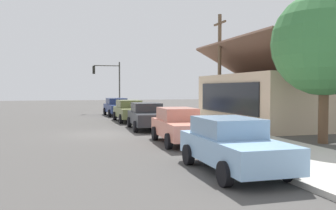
{
  "coord_description": "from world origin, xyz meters",
  "views": [
    {
      "loc": [
        20.36,
        -2.22,
        2.48
      ],
      "look_at": [
        -0.51,
        3.78,
        1.51
      ],
      "focal_mm": 39.88,
      "sensor_mm": 36.0,
      "label": 1
    }
  ],
  "objects_px": {
    "car_navy": "(117,107)",
    "traffic_light_main": "(109,79)",
    "car_skyblue": "(232,144)",
    "fire_hydrant_red": "(150,115)",
    "car_coral": "(179,125)",
    "car_olive": "(130,111)",
    "utility_pole_wooden": "(220,67)",
    "car_charcoal": "(147,116)",
    "shade_tree": "(325,44)"
  },
  "relations": [
    {
      "from": "car_charcoal",
      "to": "car_coral",
      "type": "bearing_deg",
      "value": 3.62
    },
    {
      "from": "car_navy",
      "to": "traffic_light_main",
      "type": "bearing_deg",
      "value": -179.96
    },
    {
      "from": "car_olive",
      "to": "car_coral",
      "type": "xyz_separation_m",
      "value": [
        11.77,
        0.14,
        -0.0
      ]
    },
    {
      "from": "car_skyblue",
      "to": "traffic_light_main",
      "type": "relative_size",
      "value": 0.88
    },
    {
      "from": "car_navy",
      "to": "car_charcoal",
      "type": "bearing_deg",
      "value": -1.32
    },
    {
      "from": "utility_pole_wooden",
      "to": "car_olive",
      "type": "bearing_deg",
      "value": -127.47
    },
    {
      "from": "shade_tree",
      "to": "traffic_light_main",
      "type": "distance_m",
      "value": 25.11
    },
    {
      "from": "car_coral",
      "to": "car_skyblue",
      "type": "distance_m",
      "value": 5.89
    },
    {
      "from": "traffic_light_main",
      "to": "fire_hydrant_red",
      "type": "distance_m",
      "value": 11.67
    },
    {
      "from": "car_olive",
      "to": "car_skyblue",
      "type": "relative_size",
      "value": 1.05
    },
    {
      "from": "shade_tree",
      "to": "fire_hydrant_red",
      "type": "xyz_separation_m",
      "value": [
        -13.06,
        -4.92,
        -3.99
      ]
    },
    {
      "from": "car_coral",
      "to": "fire_hydrant_red",
      "type": "height_order",
      "value": "car_coral"
    },
    {
      "from": "utility_pole_wooden",
      "to": "traffic_light_main",
      "type": "bearing_deg",
      "value": -159.12
    },
    {
      "from": "car_olive",
      "to": "utility_pole_wooden",
      "type": "bearing_deg",
      "value": 52.26
    },
    {
      "from": "shade_tree",
      "to": "utility_pole_wooden",
      "type": "relative_size",
      "value": 0.91
    },
    {
      "from": "car_skyblue",
      "to": "utility_pole_wooden",
      "type": "height_order",
      "value": "utility_pole_wooden"
    },
    {
      "from": "car_navy",
      "to": "fire_hydrant_red",
      "type": "xyz_separation_m",
      "value": [
        6.72,
        1.51,
        -0.32
      ]
    },
    {
      "from": "car_navy",
      "to": "car_olive",
      "type": "relative_size",
      "value": 0.98
    },
    {
      "from": "car_olive",
      "to": "shade_tree",
      "type": "xyz_separation_m",
      "value": [
        13.56,
        6.38,
        3.67
      ]
    },
    {
      "from": "car_coral",
      "to": "traffic_light_main",
      "type": "relative_size",
      "value": 0.86
    },
    {
      "from": "car_coral",
      "to": "car_skyblue",
      "type": "relative_size",
      "value": 0.98
    },
    {
      "from": "car_skyblue",
      "to": "traffic_light_main",
      "type": "bearing_deg",
      "value": -179.48
    },
    {
      "from": "car_olive",
      "to": "car_skyblue",
      "type": "xyz_separation_m",
      "value": [
        17.65,
        -0.09,
        -0.0
      ]
    },
    {
      "from": "car_coral",
      "to": "shade_tree",
      "type": "height_order",
      "value": "shade_tree"
    },
    {
      "from": "car_olive",
      "to": "car_charcoal",
      "type": "xyz_separation_m",
      "value": [
        5.63,
        0.07,
        -0.0
      ]
    },
    {
      "from": "car_charcoal",
      "to": "car_navy",
      "type": "bearing_deg",
      "value": -176.45
    },
    {
      "from": "car_charcoal",
      "to": "shade_tree",
      "type": "height_order",
      "value": "shade_tree"
    },
    {
      "from": "car_navy",
      "to": "car_charcoal",
      "type": "relative_size",
      "value": 1.02
    },
    {
      "from": "car_navy",
      "to": "fire_hydrant_red",
      "type": "distance_m",
      "value": 6.89
    },
    {
      "from": "car_skyblue",
      "to": "shade_tree",
      "type": "bearing_deg",
      "value": 122.61
    },
    {
      "from": "shade_tree",
      "to": "traffic_light_main",
      "type": "relative_size",
      "value": 1.32
    },
    {
      "from": "car_skyblue",
      "to": "utility_pole_wooden",
      "type": "distance_m",
      "value": 14.9
    },
    {
      "from": "car_navy",
      "to": "car_skyblue",
      "type": "bearing_deg",
      "value": -2.0
    },
    {
      "from": "car_navy",
      "to": "traffic_light_main",
      "type": "height_order",
      "value": "traffic_light_main"
    },
    {
      "from": "car_olive",
      "to": "car_charcoal",
      "type": "height_order",
      "value": "same"
    },
    {
      "from": "traffic_light_main",
      "to": "car_coral",
      "type": "bearing_deg",
      "value": 0.87
    },
    {
      "from": "shade_tree",
      "to": "utility_pole_wooden",
      "type": "bearing_deg",
      "value": -174.38
    },
    {
      "from": "car_olive",
      "to": "shade_tree",
      "type": "bearing_deg",
      "value": 24.93
    },
    {
      "from": "car_coral",
      "to": "car_olive",
      "type": "bearing_deg",
      "value": -177.11
    },
    {
      "from": "car_charcoal",
      "to": "shade_tree",
      "type": "bearing_deg",
      "value": 41.48
    },
    {
      "from": "car_skyblue",
      "to": "traffic_light_main",
      "type": "height_order",
      "value": "traffic_light_main"
    },
    {
      "from": "traffic_light_main",
      "to": "car_navy",
      "type": "bearing_deg",
      "value": 1.95
    },
    {
      "from": "car_navy",
      "to": "car_coral",
      "type": "distance_m",
      "value": 17.99
    },
    {
      "from": "car_navy",
      "to": "traffic_light_main",
      "type": "xyz_separation_m",
      "value": [
        -4.44,
        -0.15,
        2.67
      ]
    },
    {
      "from": "utility_pole_wooden",
      "to": "car_navy",
      "type": "bearing_deg",
      "value": -152.09
    },
    {
      "from": "traffic_light_main",
      "to": "car_charcoal",
      "type": "bearing_deg",
      "value": 0.96
    },
    {
      "from": "car_navy",
      "to": "utility_pole_wooden",
      "type": "relative_size",
      "value": 0.63
    },
    {
      "from": "car_coral",
      "to": "traffic_light_main",
      "type": "height_order",
      "value": "traffic_light_main"
    },
    {
      "from": "fire_hydrant_red",
      "to": "car_navy",
      "type": "bearing_deg",
      "value": -167.34
    },
    {
      "from": "car_olive",
      "to": "car_charcoal",
      "type": "bearing_deg",
      "value": 0.44
    }
  ]
}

